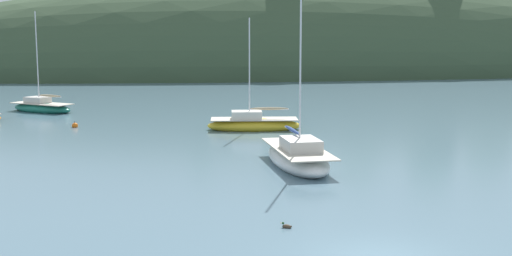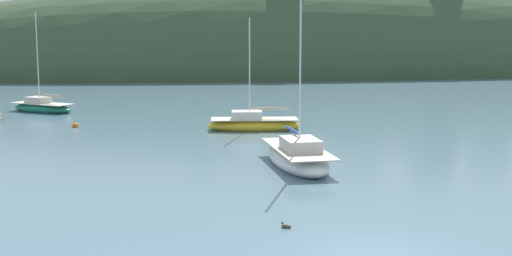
{
  "view_description": "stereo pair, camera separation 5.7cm",
  "coord_description": "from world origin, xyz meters",
  "px_view_note": "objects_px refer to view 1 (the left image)",
  "views": [
    {
      "loc": [
        -7.29,
        -18.38,
        6.89
      ],
      "look_at": [
        0.0,
        20.0,
        1.2
      ],
      "focal_mm": 46.47,
      "sensor_mm": 36.0,
      "label": 1
    },
    {
      "loc": [
        -7.24,
        -18.39,
        6.89
      ],
      "look_at": [
        0.0,
        20.0,
        1.2
      ],
      "focal_mm": 46.47,
      "sensor_mm": 36.0,
      "label": 2
    }
  ],
  "objects_px": {
    "sailboat_grey_yawl": "(254,124)",
    "sailboat_black_sloop": "(42,107)",
    "sailboat_yellow_far": "(298,157)",
    "mooring_buoy_inner": "(75,126)",
    "duck_lead": "(287,226)"
  },
  "relations": [
    {
      "from": "sailboat_black_sloop",
      "to": "sailboat_grey_yawl",
      "type": "bearing_deg",
      "value": -40.78
    },
    {
      "from": "sailboat_yellow_far",
      "to": "sailboat_black_sloop",
      "type": "xyz_separation_m",
      "value": [
        -16.06,
        26.87,
        -0.07
      ]
    },
    {
      "from": "mooring_buoy_inner",
      "to": "duck_lead",
      "type": "relative_size",
      "value": 1.37
    },
    {
      "from": "mooring_buoy_inner",
      "to": "duck_lead",
      "type": "distance_m",
      "value": 28.72
    },
    {
      "from": "sailboat_black_sloop",
      "to": "duck_lead",
      "type": "bearing_deg",
      "value": -70.94
    },
    {
      "from": "sailboat_grey_yawl",
      "to": "sailboat_yellow_far",
      "type": "xyz_separation_m",
      "value": [
        -0.07,
        -12.95,
        0.05
      ]
    },
    {
      "from": "sailboat_grey_yawl",
      "to": "duck_lead",
      "type": "distance_m",
      "value": 23.76
    },
    {
      "from": "sailboat_grey_yawl",
      "to": "sailboat_yellow_far",
      "type": "relative_size",
      "value": 0.81
    },
    {
      "from": "duck_lead",
      "to": "sailboat_grey_yawl",
      "type": "bearing_deg",
      "value": 82.28
    },
    {
      "from": "sailboat_grey_yawl",
      "to": "mooring_buoy_inner",
      "type": "xyz_separation_m",
      "value": [
        -12.56,
        3.6,
        -0.28
      ]
    },
    {
      "from": "mooring_buoy_inner",
      "to": "duck_lead",
      "type": "bearing_deg",
      "value": -70.97
    },
    {
      "from": "sailboat_grey_yawl",
      "to": "sailboat_black_sloop",
      "type": "xyz_separation_m",
      "value": [
        -16.14,
        13.92,
        -0.01
      ]
    },
    {
      "from": "sailboat_yellow_far",
      "to": "sailboat_black_sloop",
      "type": "height_order",
      "value": "sailboat_yellow_far"
    },
    {
      "from": "sailboat_yellow_far",
      "to": "mooring_buoy_inner",
      "type": "distance_m",
      "value": 20.73
    },
    {
      "from": "sailboat_grey_yawl",
      "to": "sailboat_black_sloop",
      "type": "height_order",
      "value": "sailboat_black_sloop"
    }
  ]
}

